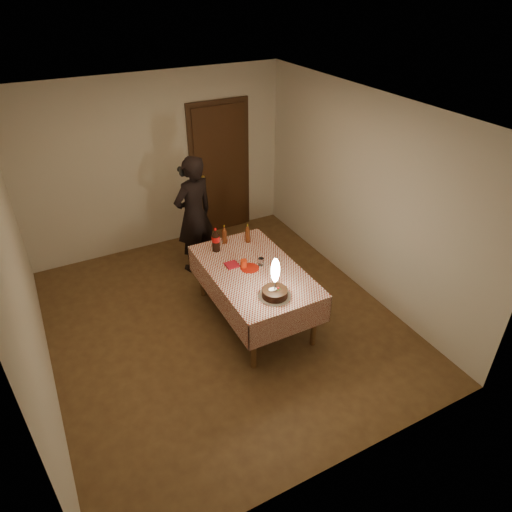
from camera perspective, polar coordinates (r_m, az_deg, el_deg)
name	(u,v)px	position (r m, az deg, el deg)	size (l,w,h in m)	color
ground	(223,321)	(5.79, -4.17, -8.15)	(4.00, 4.50, 0.01)	brown
room_shell	(217,198)	(4.95, -4.92, 7.20)	(4.04, 4.54, 2.62)	beige
dining_table	(254,276)	(5.44, -0.25, -2.54)	(1.02, 1.72, 0.73)	brown
birthday_cake	(275,288)	(4.90, 2.38, -3.97)	(0.35, 0.35, 0.49)	white
red_plate	(250,268)	(5.40, -0.77, -1.51)	(0.22, 0.22, 0.01)	#AC190B
red_cup	(244,264)	(5.40, -1.54, -0.97)	(0.08, 0.08, 0.10)	red
clear_cup	(261,262)	(5.44, 0.63, -0.71)	(0.07, 0.07, 0.09)	silver
napkin_stack	(232,265)	(5.46, -3.03, -1.10)	(0.15, 0.15, 0.02)	maroon
cola_bottle	(216,240)	(5.69, -5.05, 2.01)	(0.10, 0.10, 0.32)	black
amber_bottle_left	(224,235)	(5.86, -3.98, 2.67)	(0.06, 0.06, 0.26)	#55240E
amber_bottle_right	(248,234)	(5.87, -1.05, 2.80)	(0.06, 0.06, 0.26)	#55240E
photographer	(194,215)	(6.39, -7.75, 5.12)	(0.71, 0.57, 1.70)	black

